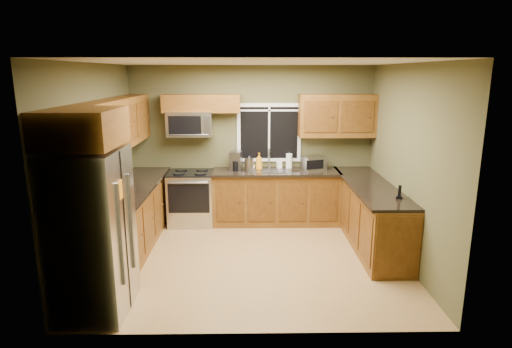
{
  "coord_description": "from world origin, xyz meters",
  "views": [
    {
      "loc": [
        -0.04,
        -5.64,
        2.57
      ],
      "look_at": [
        0.05,
        0.35,
        1.15
      ],
      "focal_mm": 30.0,
      "sensor_mm": 36.0,
      "label": 1
    }
  ],
  "objects_px": {
    "range": "(191,198)",
    "kettle": "(249,164)",
    "microwave": "(190,124)",
    "soap_bottle_b": "(279,163)",
    "toaster_oven": "(314,163)",
    "soap_bottle_a": "(259,161)",
    "coffee_maker": "(236,161)",
    "refrigerator": "(92,233)",
    "paper_towel_roll": "(289,161)",
    "soap_bottle_c": "(251,165)",
    "cordless_phone": "(399,195)"
  },
  "relations": [
    {
      "from": "toaster_oven",
      "to": "cordless_phone",
      "type": "distance_m",
      "value": 1.97
    },
    {
      "from": "range",
      "to": "microwave",
      "type": "height_order",
      "value": "microwave"
    },
    {
      "from": "microwave",
      "to": "kettle",
      "type": "distance_m",
      "value": 1.21
    },
    {
      "from": "microwave",
      "to": "paper_towel_roll",
      "type": "bearing_deg",
      "value": 2.5
    },
    {
      "from": "cordless_phone",
      "to": "range",
      "type": "bearing_deg",
      "value": 150.79
    },
    {
      "from": "coffee_maker",
      "to": "paper_towel_roll",
      "type": "bearing_deg",
      "value": 7.88
    },
    {
      "from": "toaster_oven",
      "to": "soap_bottle_b",
      "type": "bearing_deg",
      "value": 166.19
    },
    {
      "from": "kettle",
      "to": "soap_bottle_a",
      "type": "relative_size",
      "value": 0.93
    },
    {
      "from": "range",
      "to": "cordless_phone",
      "type": "bearing_deg",
      "value": -29.21
    },
    {
      "from": "kettle",
      "to": "microwave",
      "type": "bearing_deg",
      "value": 171.14
    },
    {
      "from": "toaster_oven",
      "to": "paper_towel_roll",
      "type": "xyz_separation_m",
      "value": [
        -0.42,
        0.12,
        0.01
      ]
    },
    {
      "from": "soap_bottle_b",
      "to": "refrigerator",
      "type": "bearing_deg",
      "value": -126.49
    },
    {
      "from": "coffee_maker",
      "to": "refrigerator",
      "type": "bearing_deg",
      "value": -117.15
    },
    {
      "from": "coffee_maker",
      "to": "soap_bottle_b",
      "type": "distance_m",
      "value": 0.77
    },
    {
      "from": "microwave",
      "to": "cordless_phone",
      "type": "relative_size",
      "value": 4.17
    },
    {
      "from": "soap_bottle_a",
      "to": "cordless_phone",
      "type": "height_order",
      "value": "soap_bottle_a"
    },
    {
      "from": "microwave",
      "to": "soap_bottle_b",
      "type": "distance_m",
      "value": 1.69
    },
    {
      "from": "soap_bottle_b",
      "to": "range",
      "type": "bearing_deg",
      "value": -171.44
    },
    {
      "from": "soap_bottle_a",
      "to": "toaster_oven",
      "type": "bearing_deg",
      "value": 0.7
    },
    {
      "from": "soap_bottle_a",
      "to": "coffee_maker",
      "type": "bearing_deg",
      "value": 178.94
    },
    {
      "from": "coffee_maker",
      "to": "kettle",
      "type": "bearing_deg",
      "value": -24.22
    },
    {
      "from": "soap_bottle_a",
      "to": "soap_bottle_c",
      "type": "relative_size",
      "value": 1.64
    },
    {
      "from": "kettle",
      "to": "soap_bottle_c",
      "type": "distance_m",
      "value": 0.07
    },
    {
      "from": "microwave",
      "to": "coffee_maker",
      "type": "xyz_separation_m",
      "value": [
        0.77,
        -0.05,
        -0.64
      ]
    },
    {
      "from": "microwave",
      "to": "cordless_phone",
      "type": "xyz_separation_m",
      "value": [
        3.0,
        -1.81,
        -0.73
      ]
    },
    {
      "from": "microwave",
      "to": "soap_bottle_b",
      "type": "height_order",
      "value": "microwave"
    },
    {
      "from": "kettle",
      "to": "paper_towel_roll",
      "type": "xyz_separation_m",
      "value": [
        0.7,
        0.23,
        0.0
      ]
    },
    {
      "from": "toaster_oven",
      "to": "soap_bottle_c",
      "type": "distance_m",
      "value": 1.09
    },
    {
      "from": "range",
      "to": "kettle",
      "type": "xyz_separation_m",
      "value": [
        1.0,
        -0.02,
        0.6
      ]
    },
    {
      "from": "cordless_phone",
      "to": "soap_bottle_a",
      "type": "bearing_deg",
      "value": 136.25
    },
    {
      "from": "microwave",
      "to": "cordless_phone",
      "type": "distance_m",
      "value": 3.58
    },
    {
      "from": "refrigerator",
      "to": "kettle",
      "type": "xyz_separation_m",
      "value": [
        1.69,
        2.75,
        0.17
      ]
    },
    {
      "from": "toaster_oven",
      "to": "coffee_maker",
      "type": "relative_size",
      "value": 1.39
    },
    {
      "from": "cordless_phone",
      "to": "soap_bottle_c",
      "type": "bearing_deg",
      "value": 139.11
    },
    {
      "from": "refrigerator",
      "to": "cordless_phone",
      "type": "distance_m",
      "value": 3.85
    },
    {
      "from": "microwave",
      "to": "toaster_oven",
      "type": "height_order",
      "value": "microwave"
    },
    {
      "from": "kettle",
      "to": "cordless_phone",
      "type": "xyz_separation_m",
      "value": [
        2.0,
        -1.66,
        -0.07
      ]
    },
    {
      "from": "paper_towel_roll",
      "to": "soap_bottle_a",
      "type": "height_order",
      "value": "soap_bottle_a"
    },
    {
      "from": "range",
      "to": "soap_bottle_c",
      "type": "relative_size",
      "value": 5.21
    },
    {
      "from": "soap_bottle_b",
      "to": "toaster_oven",
      "type": "bearing_deg",
      "value": -13.81
    },
    {
      "from": "kettle",
      "to": "cordless_phone",
      "type": "relative_size",
      "value": 1.51
    },
    {
      "from": "kettle",
      "to": "soap_bottle_c",
      "type": "xyz_separation_m",
      "value": [
        0.03,
        0.05,
        -0.04
      ]
    },
    {
      "from": "paper_towel_roll",
      "to": "soap_bottle_b",
      "type": "xyz_separation_m",
      "value": [
        -0.17,
        0.02,
        -0.04
      ]
    },
    {
      "from": "refrigerator",
      "to": "toaster_oven",
      "type": "distance_m",
      "value": 4.01
    },
    {
      "from": "kettle",
      "to": "range",
      "type": "bearing_deg",
      "value": 178.87
    },
    {
      "from": "toaster_oven",
      "to": "soap_bottle_a",
      "type": "height_order",
      "value": "soap_bottle_a"
    },
    {
      "from": "refrigerator",
      "to": "soap_bottle_a",
      "type": "distance_m",
      "value": 3.4
    },
    {
      "from": "range",
      "to": "coffee_maker",
      "type": "distance_m",
      "value": 1.0
    },
    {
      "from": "range",
      "to": "toaster_oven",
      "type": "height_order",
      "value": "toaster_oven"
    },
    {
      "from": "coffee_maker",
      "to": "soap_bottle_b",
      "type": "bearing_deg",
      "value": 11.09
    }
  ]
}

